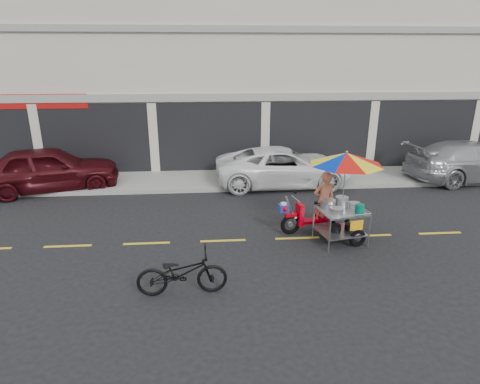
{
  "coord_description": "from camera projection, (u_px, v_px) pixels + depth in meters",
  "views": [
    {
      "loc": [
        -2.32,
        -9.64,
        4.65
      ],
      "look_at": [
        -1.5,
        0.6,
        1.15
      ],
      "focal_mm": 30.0,
      "sensor_mm": 36.0,
      "label": 1
    }
  ],
  "objects": [
    {
      "name": "ground",
      "position": [
        297.0,
        238.0,
        10.77
      ],
      "size": [
        90.0,
        90.0,
        0.0
      ],
      "primitive_type": "plane",
      "color": "black"
    },
    {
      "name": "food_vendor_rig",
      "position": [
        336.0,
        183.0,
        10.37
      ],
      "size": [
        2.69,
        2.18,
        2.44
      ],
      "rotation": [
        0.0,
        0.0,
        0.19
      ],
      "color": "black",
      "rests_on": "ground"
    },
    {
      "name": "shophouse_block",
      "position": [
        312.0,
        65.0,
        19.6
      ],
      "size": [
        36.0,
        8.11,
        10.4
      ],
      "color": "beige",
      "rests_on": "ground"
    },
    {
      "name": "centerline",
      "position": [
        297.0,
        238.0,
        10.77
      ],
      "size": [
        42.0,
        0.1,
        0.01
      ],
      "primitive_type": "cube",
      "color": "gold",
      "rests_on": "ground"
    },
    {
      "name": "sidewalk",
      "position": [
        268.0,
        177.0,
        15.93
      ],
      "size": [
        45.0,
        3.0,
        0.15
      ],
      "primitive_type": "cube",
      "color": "gray",
      "rests_on": "ground"
    },
    {
      "name": "silver_pickup",
      "position": [
        473.0,
        161.0,
        15.55
      ],
      "size": [
        5.49,
        2.72,
        1.53
      ],
      "primitive_type": "imported",
      "rotation": [
        0.0,
        0.0,
        1.68
      ],
      "color": "#A6A9AD",
      "rests_on": "ground"
    },
    {
      "name": "white_pickup",
      "position": [
        284.0,
        167.0,
        15.01
      ],
      "size": [
        5.12,
        2.41,
        1.41
      ],
      "primitive_type": "imported",
      "rotation": [
        0.0,
        0.0,
        1.58
      ],
      "color": "white",
      "rests_on": "ground"
    },
    {
      "name": "near_bicycle",
      "position": [
        182.0,
        273.0,
        8.12
      ],
      "size": [
        1.86,
        0.72,
        0.96
      ],
      "primitive_type": "imported",
      "rotation": [
        0.0,
        0.0,
        1.62
      ],
      "color": "black",
      "rests_on": "ground"
    },
    {
      "name": "maroon_sedan",
      "position": [
        49.0,
        169.0,
        14.33
      ],
      "size": [
        5.09,
        3.12,
        1.62
      ],
      "primitive_type": "imported",
      "rotation": [
        0.0,
        0.0,
        1.84
      ],
      "color": "#3A090E",
      "rests_on": "ground"
    }
  ]
}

